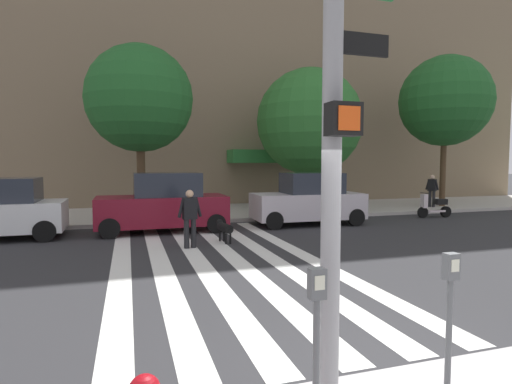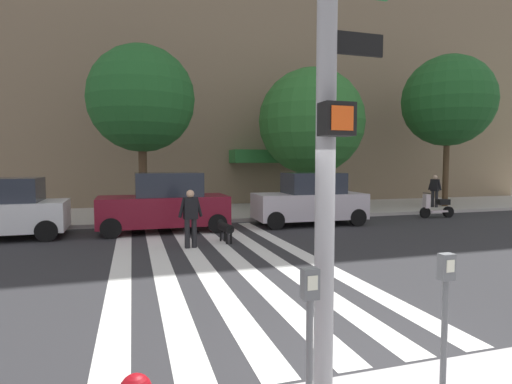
% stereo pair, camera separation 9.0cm
% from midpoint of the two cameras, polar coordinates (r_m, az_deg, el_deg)
% --- Properties ---
extents(ground_plane, '(160.00, 160.00, 0.00)m').
position_cam_midpoint_polar(ground_plane, '(10.42, -2.09, -9.18)').
color(ground_plane, '#2B2B2D').
extents(sidewalk_far, '(80.00, 6.00, 0.15)m').
position_cam_midpoint_polar(sidewalk_far, '(19.20, -9.29, -2.92)').
color(sidewalk_far, '#B1ABA3').
rests_on(sidewalk_far, ground_plane).
extents(crosswalk_stripes, '(4.95, 11.58, 0.01)m').
position_cam_midpoint_polar(crosswalk_stripes, '(10.27, -5.73, -9.38)').
color(crosswalk_stripes, silver).
rests_on(crosswalk_stripes, ground_plane).
extents(traffic_light_pole, '(0.74, 0.46, 5.80)m').
position_cam_midpoint_polar(traffic_light_pole, '(3.86, 10.51, 21.18)').
color(traffic_light_pole, gray).
rests_on(traffic_light_pole, sidewalk_near).
extents(parking_meter_curbside, '(0.14, 0.11, 1.36)m').
position_cam_midpoint_polar(parking_meter_curbside, '(4.53, 24.90, -13.70)').
color(parking_meter_curbside, '#515456').
rests_on(parking_meter_curbside, sidewalk_near).
extents(parking_meter_second_along, '(0.14, 0.11, 1.36)m').
position_cam_midpoint_polar(parking_meter_second_along, '(3.63, 7.71, -17.83)').
color(parking_meter_second_along, '#515456').
rests_on(parking_meter_second_along, sidewalk_near).
extents(parked_car_behind_first, '(4.41, 2.03, 2.05)m').
position_cam_midpoint_polar(parked_car_behind_first, '(14.60, -12.95, -1.64)').
color(parked_car_behind_first, maroon).
rests_on(parked_car_behind_first, ground_plane).
extents(parked_car_third_in_line, '(4.29, 2.04, 2.01)m').
position_cam_midpoint_polar(parked_car_third_in_line, '(16.00, 7.16, -1.15)').
color(parked_car_third_in_line, '#BFB6BE').
rests_on(parked_car_third_in_line, ground_plane).
extents(parked_scooter, '(1.63, 0.50, 1.11)m').
position_cam_midpoint_polar(parked_scooter, '(19.54, 23.49, -1.89)').
color(parked_scooter, black).
rests_on(parked_scooter, ground_plane).
extents(street_tree_nearest, '(4.25, 4.25, 6.93)m').
position_cam_midpoint_polar(street_tree_nearest, '(17.37, -16.07, 12.35)').
color(street_tree_nearest, '#4C3823').
rests_on(street_tree_nearest, sidewalk_far).
extents(street_tree_middle, '(5.04, 5.04, 6.73)m').
position_cam_midpoint_polar(street_tree_middle, '(19.95, 7.32, 9.68)').
color(street_tree_middle, '#4C3823').
rests_on(street_tree_middle, sidewalk_far).
extents(street_tree_further, '(4.63, 4.63, 7.75)m').
position_cam_midpoint_polar(street_tree_further, '(23.67, 24.76, 11.41)').
color(street_tree_further, '#4C3823').
rests_on(street_tree_further, sidewalk_far).
extents(pedestrian_dog_walker, '(0.71, 0.29, 1.64)m').
position_cam_midpoint_polar(pedestrian_dog_walker, '(11.60, -9.43, -3.23)').
color(pedestrian_dog_walker, black).
rests_on(pedestrian_dog_walker, ground_plane).
extents(dog_on_leash, '(0.36, 1.14, 0.65)m').
position_cam_midpoint_polar(dog_on_leash, '(12.39, -4.65, -4.97)').
color(dog_on_leash, black).
rests_on(dog_on_leash, ground_plane).
extents(pedestrian_bystander, '(0.37, 0.68, 1.64)m').
position_cam_midpoint_polar(pedestrian_bystander, '(22.66, 23.24, 0.40)').
color(pedestrian_bystander, black).
rests_on(pedestrian_bystander, sidewalk_far).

